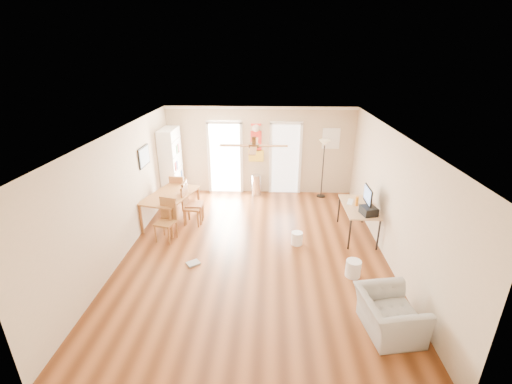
{
  "coord_description": "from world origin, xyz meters",
  "views": [
    {
      "loc": [
        0.31,
        -6.49,
        4.02
      ],
      "look_at": [
        0.0,
        0.6,
        1.15
      ],
      "focal_mm": 24.33,
      "sensor_mm": 36.0,
      "label": 1
    }
  ],
  "objects_px": {
    "wastebasket_a": "(297,238)",
    "wastebasket_b": "(353,268)",
    "dining_chair_right_a": "(194,202)",
    "dining_chair_right_b": "(193,205)",
    "torchiere_lamp": "(323,169)",
    "dining_chair_far": "(180,191)",
    "dining_chair_near": "(165,221)",
    "dining_table": "(172,209)",
    "armchair": "(389,314)",
    "trash_can": "(256,185)",
    "computer_desk": "(357,221)",
    "bookshelf": "(171,165)",
    "printer": "(369,211)"
  },
  "relations": [
    {
      "from": "dining_chair_right_a",
      "to": "computer_desk",
      "type": "relative_size",
      "value": 0.77
    },
    {
      "from": "dining_table",
      "to": "dining_chair_near",
      "type": "distance_m",
      "value": 0.9
    },
    {
      "from": "dining_table",
      "to": "dining_chair_near",
      "type": "height_order",
      "value": "dining_chair_near"
    },
    {
      "from": "bookshelf",
      "to": "dining_chair_far",
      "type": "height_order",
      "value": "bookshelf"
    },
    {
      "from": "dining_chair_right_a",
      "to": "dining_chair_right_b",
      "type": "relative_size",
      "value": 1.07
    },
    {
      "from": "torchiere_lamp",
      "to": "dining_chair_far",
      "type": "bearing_deg",
      "value": -166.86
    },
    {
      "from": "dining_chair_near",
      "to": "armchair",
      "type": "xyz_separation_m",
      "value": [
        4.2,
        -2.63,
        -0.18
      ]
    },
    {
      "from": "dining_chair_far",
      "to": "armchair",
      "type": "xyz_separation_m",
      "value": [
        4.33,
        -4.46,
        -0.16
      ]
    },
    {
      "from": "trash_can",
      "to": "dining_table",
      "type": "bearing_deg",
      "value": -136.47
    },
    {
      "from": "bookshelf",
      "to": "printer",
      "type": "bearing_deg",
      "value": -45.75
    },
    {
      "from": "bookshelf",
      "to": "computer_desk",
      "type": "relative_size",
      "value": 1.49
    },
    {
      "from": "dining_chair_near",
      "to": "computer_desk",
      "type": "distance_m",
      "value": 4.42
    },
    {
      "from": "bookshelf",
      "to": "dining_chair_right_a",
      "type": "xyz_separation_m",
      "value": [
        0.92,
        -1.46,
        -0.5
      ]
    },
    {
      "from": "dining_table",
      "to": "dining_chair_right_b",
      "type": "distance_m",
      "value": 0.56
    },
    {
      "from": "dining_chair_right_a",
      "to": "dining_chair_near",
      "type": "distance_m",
      "value": 1.07
    },
    {
      "from": "dining_chair_near",
      "to": "dining_table",
      "type": "bearing_deg",
      "value": 111.97
    },
    {
      "from": "armchair",
      "to": "printer",
      "type": "bearing_deg",
      "value": -15.73
    },
    {
      "from": "dining_table",
      "to": "dining_chair_right_a",
      "type": "bearing_deg",
      "value": 9.05
    },
    {
      "from": "dining_chair_right_a",
      "to": "dining_chair_right_b",
      "type": "height_order",
      "value": "dining_chair_right_a"
    },
    {
      "from": "trash_can",
      "to": "computer_desk",
      "type": "distance_m",
      "value": 3.43
    },
    {
      "from": "wastebasket_a",
      "to": "armchair",
      "type": "distance_m",
      "value": 2.85
    },
    {
      "from": "dining_chair_right_b",
      "to": "armchair",
      "type": "xyz_separation_m",
      "value": [
        3.75,
        -3.47,
        -0.19
      ]
    },
    {
      "from": "dining_chair_right_a",
      "to": "armchair",
      "type": "xyz_separation_m",
      "value": [
        3.75,
        -3.6,
        -0.22
      ]
    },
    {
      "from": "bookshelf",
      "to": "wastebasket_b",
      "type": "bearing_deg",
      "value": -58.97
    },
    {
      "from": "dining_chair_right_a",
      "to": "dining_chair_right_b",
      "type": "xyz_separation_m",
      "value": [
        0.0,
        -0.13,
        -0.03
      ]
    },
    {
      "from": "bookshelf",
      "to": "dining_chair_far",
      "type": "xyz_separation_m",
      "value": [
        0.34,
        -0.6,
        -0.56
      ]
    },
    {
      "from": "dining_chair_near",
      "to": "dining_chair_right_b",
      "type": "bearing_deg",
      "value": 77.39
    },
    {
      "from": "trash_can",
      "to": "armchair",
      "type": "xyz_separation_m",
      "value": [
        2.26,
        -5.46,
        0.0
      ]
    },
    {
      "from": "dining_chair_right_a",
      "to": "wastebasket_b",
      "type": "distance_m",
      "value": 4.17
    },
    {
      "from": "dining_table",
      "to": "dining_chair_right_a",
      "type": "height_order",
      "value": "dining_chair_right_a"
    },
    {
      "from": "dining_chair_right_b",
      "to": "armchair",
      "type": "relative_size",
      "value": 1.03
    },
    {
      "from": "dining_table",
      "to": "trash_can",
      "type": "bearing_deg",
      "value": 43.53
    },
    {
      "from": "dining_table",
      "to": "trash_can",
      "type": "xyz_separation_m",
      "value": [
        2.04,
        1.94,
        -0.07
      ]
    },
    {
      "from": "dining_chair_right_a",
      "to": "dining_chair_near",
      "type": "relative_size",
      "value": 1.08
    },
    {
      "from": "torchiere_lamp",
      "to": "printer",
      "type": "xyz_separation_m",
      "value": [
        0.62,
        -2.78,
        -0.03
      ]
    },
    {
      "from": "dining_table",
      "to": "wastebasket_a",
      "type": "distance_m",
      "value": 3.23
    },
    {
      "from": "dining_table",
      "to": "printer",
      "type": "height_order",
      "value": "printer"
    },
    {
      "from": "computer_desk",
      "to": "wastebasket_a",
      "type": "distance_m",
      "value": 1.52
    },
    {
      "from": "armchair",
      "to": "dining_chair_right_a",
      "type": "bearing_deg",
      "value": 36.94
    },
    {
      "from": "torchiere_lamp",
      "to": "dining_table",
      "type": "bearing_deg",
      "value": -154.68
    },
    {
      "from": "dining_chair_right_a",
      "to": "wastebasket_b",
      "type": "bearing_deg",
      "value": -122.89
    },
    {
      "from": "bookshelf",
      "to": "computer_desk",
      "type": "bearing_deg",
      "value": -41.92
    },
    {
      "from": "wastebasket_a",
      "to": "wastebasket_b",
      "type": "bearing_deg",
      "value": -49.16
    },
    {
      "from": "dining_chair_right_b",
      "to": "torchiere_lamp",
      "type": "height_order",
      "value": "torchiere_lamp"
    },
    {
      "from": "armchair",
      "to": "computer_desk",
      "type": "bearing_deg",
      "value": -12.99
    },
    {
      "from": "trash_can",
      "to": "torchiere_lamp",
      "type": "relative_size",
      "value": 0.36
    },
    {
      "from": "dining_chair_right_b",
      "to": "computer_desk",
      "type": "bearing_deg",
      "value": -89.6
    },
    {
      "from": "bookshelf",
      "to": "wastebasket_b",
      "type": "xyz_separation_m",
      "value": [
        4.45,
        -3.65,
        -0.87
      ]
    },
    {
      "from": "dining_chair_far",
      "to": "wastebasket_a",
      "type": "xyz_separation_m",
      "value": [
        3.11,
        -1.9,
        -0.33
      ]
    },
    {
      "from": "dining_chair_far",
      "to": "bookshelf",
      "type": "bearing_deg",
      "value": -55.59
    }
  ]
}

